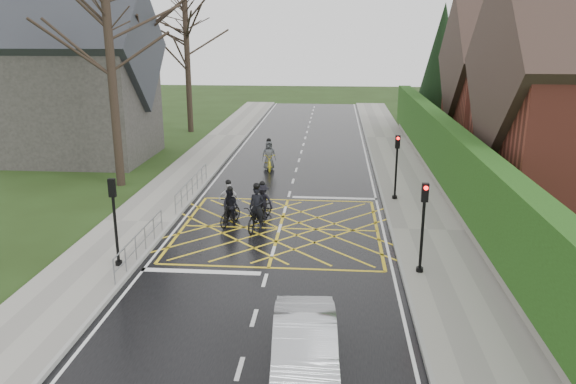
# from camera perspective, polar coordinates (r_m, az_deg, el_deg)

# --- Properties ---
(ground) EXTENTS (120.00, 120.00, 0.00)m
(ground) POSITION_cam_1_polar(r_m,az_deg,el_deg) (23.22, -0.85, -3.72)
(ground) COLOR black
(ground) RESTS_ON ground
(road) EXTENTS (9.00, 80.00, 0.01)m
(road) POSITION_cam_1_polar(r_m,az_deg,el_deg) (23.22, -0.85, -3.71)
(road) COLOR black
(road) RESTS_ON ground
(sidewalk_right) EXTENTS (3.00, 80.00, 0.15)m
(sidewalk_right) POSITION_cam_1_polar(r_m,az_deg,el_deg) (23.41, 13.96, -3.86)
(sidewalk_right) COLOR gray
(sidewalk_right) RESTS_ON ground
(sidewalk_left) EXTENTS (3.00, 80.00, 0.15)m
(sidewalk_left) POSITION_cam_1_polar(r_m,az_deg,el_deg) (24.49, -14.99, -3.04)
(sidewalk_left) COLOR gray
(sidewalk_left) RESTS_ON ground
(stone_wall) EXTENTS (0.50, 38.00, 0.70)m
(stone_wall) POSITION_cam_1_polar(r_m,az_deg,el_deg) (29.27, 15.61, 0.63)
(stone_wall) COLOR slate
(stone_wall) RESTS_ON ground
(hedge) EXTENTS (0.90, 38.00, 2.80)m
(hedge) POSITION_cam_1_polar(r_m,az_deg,el_deg) (28.87, 15.87, 3.98)
(hedge) COLOR #1B3B10
(hedge) RESTS_ON stone_wall
(house_far) EXTENTS (9.80, 8.80, 10.30)m
(house_far) POSITION_cam_1_polar(r_m,az_deg,el_deg) (41.82, 22.64, 10.14)
(house_far) COLOR maroon
(house_far) RESTS_ON ground
(conifer) EXTENTS (4.60, 4.60, 10.00)m
(conifer) POSITION_cam_1_polar(r_m,az_deg,el_deg) (48.57, 15.29, 12.24)
(conifer) COLOR black
(conifer) RESTS_ON ground
(church) EXTENTS (8.80, 7.80, 11.00)m
(church) POSITION_cam_1_polar(r_m,az_deg,el_deg) (37.31, -20.50, 10.64)
(church) COLOR #2D2B28
(church) RESTS_ON ground
(tree_near) EXTENTS (9.24, 9.24, 11.44)m
(tree_near) POSITION_cam_1_polar(r_m,az_deg,el_deg) (29.87, -17.84, 15.48)
(tree_near) COLOR black
(tree_near) RESTS_ON ground
(tree_mid) EXTENTS (10.08, 10.08, 12.48)m
(tree_mid) POSITION_cam_1_polar(r_m,az_deg,el_deg) (37.73, -14.68, 16.82)
(tree_mid) COLOR black
(tree_mid) RESTS_ON ground
(tree_far) EXTENTS (8.40, 8.40, 10.40)m
(tree_far) POSITION_cam_1_polar(r_m,az_deg,el_deg) (45.19, -10.29, 15.07)
(tree_far) COLOR black
(tree_far) RESTS_ON ground
(railing_south) EXTENTS (0.05, 5.04, 1.03)m
(railing_south) POSITION_cam_1_polar(r_m,az_deg,el_deg) (20.72, -14.78, -4.51)
(railing_south) COLOR slate
(railing_south) RESTS_ON ground
(railing_north) EXTENTS (0.05, 6.04, 1.03)m
(railing_north) POSITION_cam_1_polar(r_m,az_deg,el_deg) (27.54, -9.72, 0.98)
(railing_north) COLOR slate
(railing_north) RESTS_ON ground
(traffic_light_ne) EXTENTS (0.24, 0.31, 3.21)m
(traffic_light_ne) POSITION_cam_1_polar(r_m,az_deg,el_deg) (26.82, 10.94, 2.44)
(traffic_light_ne) COLOR black
(traffic_light_ne) RESTS_ON ground
(traffic_light_se) EXTENTS (0.24, 0.31, 3.21)m
(traffic_light_se) POSITION_cam_1_polar(r_m,az_deg,el_deg) (18.83, 13.50, -3.67)
(traffic_light_se) COLOR black
(traffic_light_se) RESTS_ON ground
(traffic_light_sw) EXTENTS (0.24, 0.31, 3.21)m
(traffic_light_sw) POSITION_cam_1_polar(r_m,az_deg,el_deg) (19.71, -17.14, -3.05)
(traffic_light_sw) COLOR black
(traffic_light_sw) RESTS_ON ground
(cyclist_rear) EXTENTS (1.05, 2.10, 1.95)m
(cyclist_rear) POSITION_cam_1_polar(r_m,az_deg,el_deg) (23.03, -3.19, -2.25)
(cyclist_rear) COLOR black
(cyclist_rear) RESTS_ON ground
(cyclist_back) EXTENTS (0.99, 1.72, 1.67)m
(cyclist_back) POSITION_cam_1_polar(r_m,az_deg,el_deg) (23.61, -5.88, -1.85)
(cyclist_back) COLOR black
(cyclist_back) RESTS_ON ground
(cyclist_mid) EXTENTS (1.17, 1.83, 1.68)m
(cyclist_mid) POSITION_cam_1_polar(r_m,az_deg,el_deg) (24.26, -2.62, -1.33)
(cyclist_mid) COLOR black
(cyclist_mid) RESTS_ON ground
(cyclist_front) EXTENTS (0.93, 1.71, 1.70)m
(cyclist_front) POSITION_cam_1_polar(r_m,az_deg,el_deg) (24.49, -6.05, -1.20)
(cyclist_front) COLOR black
(cyclist_front) RESTS_ON ground
(cyclist_lead) EXTENTS (1.06, 2.02, 1.87)m
(cyclist_lead) POSITION_cam_1_polar(r_m,az_deg,el_deg) (32.71, -1.97, 3.38)
(cyclist_lead) COLOR yellow
(cyclist_lead) RESTS_ON ground
(car) EXTENTS (1.76, 4.39, 1.42)m
(car) POSITION_cam_1_polar(r_m,az_deg,el_deg) (13.69, 1.71, -15.60)
(car) COLOR #A2A5A9
(car) RESTS_ON ground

